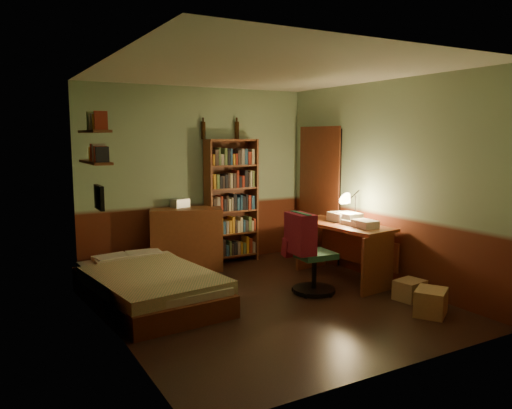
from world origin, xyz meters
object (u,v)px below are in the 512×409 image
desk (342,251)px  bookshelf (231,201)px  dresser (187,239)px  desk_lamp (355,200)px  cardboard_box_b (410,290)px  bed (148,274)px  mini_stereo (180,203)px  cardboard_box_a (431,302)px  office_chair (315,249)px

desk → bookshelf: bearing=110.6°
dresser → desk_lamp: (1.90, -1.40, 0.59)m
desk → cardboard_box_b: size_ratio=4.31×
bed → desk_lamp: bearing=-11.5°
mini_stereo → desk_lamp: size_ratio=0.41×
bed → cardboard_box_a: size_ratio=5.72×
dresser → cardboard_box_b: bearing=-35.1°
bed → desk: 2.55m
dresser → cardboard_box_a: size_ratio=2.67×
bed → desk: bearing=-14.2°
mini_stereo → desk_lamp: 2.47m
cardboard_box_a → mini_stereo: bearing=117.3°
office_chair → cardboard_box_a: (0.63, -1.24, -0.40)m
dresser → desk_lamp: desk_lamp is taller
mini_stereo → office_chair: office_chair is taller
dresser → desk: size_ratio=0.71×
cardboard_box_b → desk_lamp: bearing=83.6°
cardboard_box_a → cardboard_box_b: 0.51m
office_chair → desk: bearing=27.4°
bookshelf → cardboard_box_b: (1.00, -2.63, -0.81)m
desk → desk_lamp: 0.72m
bed → bookshelf: size_ratio=1.15×
desk → cardboard_box_b: bearing=-88.7°
bookshelf → cardboard_box_a: size_ratio=4.97×
desk_lamp → dresser: bearing=138.7°
desk → desk_lamp: bearing=9.5°
office_chair → desk_lamp: bearing=25.4°
desk_lamp → office_chair: size_ratio=0.51×
bookshelf → cardboard_box_b: 2.93m
dresser → office_chair: bearing=-41.7°
bookshelf → cardboard_box_b: bearing=-71.6°
cardboard_box_a → office_chair: bearing=116.8°
dresser → bookshelf: (0.76, 0.08, 0.48)m
mini_stereo → cardboard_box_a: bearing=-77.4°
bed → cardboard_box_a: bed is taller
bed → cardboard_box_b: (2.67, -1.48, -0.20)m
desk → office_chair: (-0.65, -0.28, 0.17)m
mini_stereo → bookshelf: bearing=-17.5°
mini_stereo → cardboard_box_b: bearing=-70.6°
bed → dresser: 1.40m
bed → dresser: size_ratio=2.14×
bed → desk: desk is taller
bookshelf → office_chair: bookshelf is taller
bed → cardboard_box_a: 3.17m
bookshelf → office_chair: size_ratio=1.70×
mini_stereo → desk: (1.65, -1.62, -0.57)m
desk_lamp → cardboard_box_a: (-0.31, -1.62, -0.89)m
mini_stereo → cardboard_box_b: mini_stereo is taller
bookshelf → mini_stereo: bearing=174.7°
dresser → cardboard_box_b: size_ratio=3.05×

